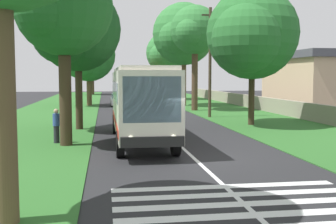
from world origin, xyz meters
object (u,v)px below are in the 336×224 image
roadside_tree_right_3 (182,35)px  utility_pole (210,61)px  trailing_car_0 (124,104)px  roadside_tree_left_3 (87,56)px  roadside_tree_left_1 (75,31)px  roadside_tree_right_2 (166,54)px  trailing_car_1 (119,100)px  roadside_tree_left_2 (92,63)px  pedestrian (56,125)px  roadside_tree_right_4 (194,32)px  trailing_minibus_0 (144,90)px  roadside_tree_right_1 (250,36)px  coach_bus (140,100)px  roadside_tree_left_4 (62,9)px  roadside_building (317,80)px

roadside_tree_right_3 → utility_pole: bearing=179.0°
trailing_car_0 → roadside_tree_left_3: size_ratio=0.49×
trailing_car_0 → roadside_tree_right_3: 11.57m
roadside_tree_left_3 → utility_pole: utility_pole is taller
roadside_tree_left_1 → roadside_tree_right_2: bearing=-17.1°
roadside_tree_right_3 → trailing_car_0: bearing=131.0°
trailing_car_1 → roadside_tree_left_2: 32.11m
pedestrian → roadside_tree_left_3: bearing=-0.9°
trailing_car_1 → pedestrian: pedestrian is taller
roadside_tree_right_2 → roadside_tree_left_2: bearing=29.8°
roadside_tree_right_4 → trailing_minibus_0: bearing=11.4°
trailing_car_1 → roadside_tree_right_1: bearing=-158.8°
trailing_car_0 → roadside_tree_left_1: (-14.47, 3.54, 5.41)m
trailing_car_0 → trailing_car_1: 7.07m
coach_bus → roadside_tree_right_1: (6.36, -7.87, 3.86)m
roadside_tree_right_3 → pedestrian: bearing=157.0°
trailing_minibus_0 → roadside_tree_right_2: (3.53, -3.46, 4.95)m
roadside_tree_left_3 → roadside_tree_left_1: bearing=-179.5°
utility_pole → pedestrian: utility_pole is taller
roadside_tree_left_2 → roadside_tree_right_1: size_ratio=0.98×
roadside_tree_left_2 → roadside_tree_left_3: bearing=-179.3°
roadside_tree_left_2 → roadside_tree_right_4: (-39.16, -10.85, 1.86)m
roadside_tree_left_4 → roadside_tree_right_2: size_ratio=0.92×
trailing_car_1 → roadside_tree_right_4: (-7.70, -6.95, 6.93)m
trailing_car_1 → roadside_tree_right_4: bearing=-137.9°
trailing_car_1 → roadside_tree_right_1: size_ratio=0.47×
trailing_car_0 → trailing_minibus_0: 16.19m
coach_bus → roadside_tree_right_1: bearing=-51.0°
roadside_tree_right_1 → pedestrian: 14.45m
roadside_tree_left_3 → roadside_tree_left_4: size_ratio=0.98×
trailing_car_1 → roadside_tree_right_2: size_ratio=0.45×
roadside_tree_left_4 → roadside_tree_right_1: roadside_tree_right_1 is taller
coach_bus → roadside_tree_right_4: 21.30m
trailing_car_1 → roadside_tree_right_2: roadside_tree_right_2 is taller
roadside_tree_left_4 → coach_bus: bearing=-80.5°
roadside_tree_left_3 → roadside_tree_right_1: size_ratio=0.94×
roadside_tree_left_2 → roadside_tree_left_4: size_ratio=1.02×
roadside_tree_right_4 → trailing_car_0: bearing=84.6°
trailing_car_0 → trailing_car_1: (7.06, 0.22, 0.00)m
roadside_tree_left_3 → roadside_tree_right_4: (-8.34, -10.48, 2.03)m
trailing_car_0 → roadside_tree_left_3: roadside_tree_left_3 is taller
trailing_car_0 → trailing_minibus_0: trailing_minibus_0 is taller
roadside_tree_left_4 → pedestrian: 5.58m
roadside_tree_right_3 → roadside_building: (-4.09, -13.95, -4.89)m
trailing_car_0 → roadside_tree_right_4: 9.68m
roadside_tree_left_3 → roadside_tree_right_3: (-1.76, -10.58, 2.31)m
trailing_car_0 → roadside_tree_right_2: (19.33, -6.88, 5.83)m
trailing_car_0 → roadside_tree_left_4: roadside_tree_left_4 is taller
roadside_tree_left_2 → roadside_tree_left_3: (-30.83, -0.37, -0.17)m
roadside_tree_left_4 → pedestrian: bearing=31.2°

